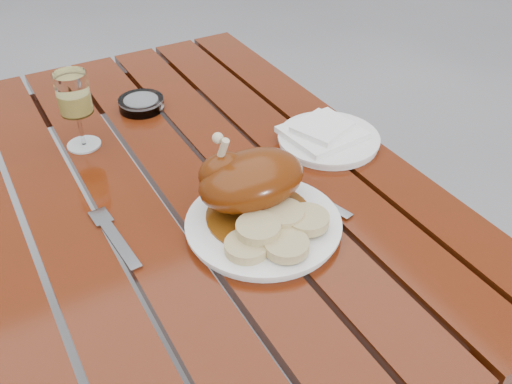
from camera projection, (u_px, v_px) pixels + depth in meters
table at (197, 312)px, 1.30m from camera, size 0.80×1.20×0.75m
dinner_plate at (263, 225)px, 0.95m from camera, size 0.29×0.29×0.02m
roast_duck at (248, 181)px, 0.95m from camera, size 0.19×0.19×0.14m
bread_dumplings at (277, 230)px, 0.90m from camera, size 0.18×0.13×0.03m
wine_glass at (77, 111)px, 1.11m from camera, size 0.08×0.08×0.16m
side_plate at (328, 139)px, 1.16m from camera, size 0.25×0.25×0.02m
napkin at (322, 132)px, 1.16m from camera, size 0.16×0.15×0.01m
ashtray at (141, 104)px, 1.27m from camera, size 0.11×0.11×0.03m
fork at (117, 240)px, 0.93m from camera, size 0.03×0.16×0.01m
knife at (309, 194)px, 1.03m from camera, size 0.07×0.19×0.01m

